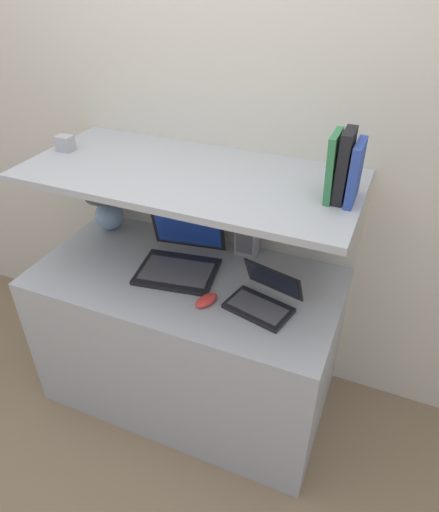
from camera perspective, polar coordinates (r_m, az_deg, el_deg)
The scene contains 14 objects.
ground_plane at distance 2.38m, azimuth -7.55°, elevation -22.18°, with size 12.00×12.00×0.00m, color #7A664C.
wall_back at distance 2.15m, azimuth 0.23°, elevation 13.18°, with size 6.00×0.05×2.40m.
desk at distance 2.28m, azimuth -3.92°, elevation -10.20°, with size 1.37×0.70×0.76m.
back_riser at distance 2.40m, azimuth -0.22°, elevation -0.72°, with size 1.37×0.04×1.20m.
shelf at distance 1.86m, azimuth -3.89°, elevation 10.01°, with size 1.37×0.63×0.03m.
table_lamp at distance 2.35m, azimuth -13.95°, elevation 7.23°, with size 0.21×0.21×0.31m.
laptop_large at distance 2.06m, azimuth -4.84°, elevation 0.11°, with size 0.39×0.39×0.29m.
laptop_small at distance 1.86m, azimuth 5.49°, elevation -5.35°, with size 0.30×0.27×0.16m.
computer_mouse at distance 1.87m, azimuth -1.67°, elevation -5.55°, with size 0.09×0.13×0.03m.
router_box at distance 2.14m, azimuth 3.44°, elevation 2.09°, with size 0.10×0.07×0.16m.
book_blue at distance 1.64m, azimuth 16.64°, elevation 9.92°, with size 0.03×0.15×0.22m.
book_black at distance 1.64m, azimuth 15.33°, elevation 10.77°, with size 0.04×0.13×0.25m.
book_green at distance 1.65m, azimuth 14.02°, elevation 10.81°, with size 0.03×0.15×0.24m.
shelf_gadget at distance 2.16m, azimuth -18.75°, elevation 13.20°, with size 0.07×0.06×0.07m.
Camera 1 is at (0.77, -1.08, 1.97)m, focal length 32.00 mm.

